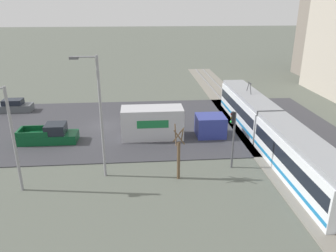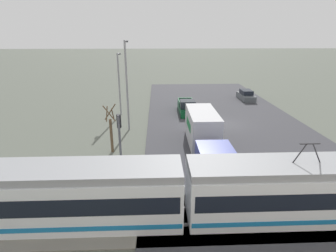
# 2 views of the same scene
# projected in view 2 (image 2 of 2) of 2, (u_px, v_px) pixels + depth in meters

# --- Properties ---
(ground_plane) EXTENTS (320.00, 320.00, 0.00)m
(ground_plane) POSITION_uv_depth(u_px,v_px,m) (226.00, 124.00, 30.45)
(ground_plane) COLOR #565B51
(road_surface) EXTENTS (18.18, 50.63, 0.08)m
(road_surface) POSITION_uv_depth(u_px,v_px,m) (226.00, 124.00, 30.44)
(road_surface) COLOR #38383D
(road_surface) RESTS_ON ground
(rail_bed) EXTENTS (62.94, 4.40, 0.22)m
(rail_bed) POSITION_uv_depth(u_px,v_px,m) (295.00, 215.00, 15.25)
(rail_bed) COLOR gray
(rail_bed) RESTS_ON ground
(light_rail_tram) EXTENTS (25.86, 2.83, 4.50)m
(light_rail_tram) POSITION_uv_depth(u_px,v_px,m) (185.00, 193.00, 14.44)
(light_rail_tram) COLOR white
(light_rail_tram) RESTS_ON ground
(box_truck) EXTENTS (2.60, 10.30, 3.08)m
(box_truck) POSITION_uv_depth(u_px,v_px,m) (205.00, 134.00, 23.50)
(box_truck) COLOR navy
(box_truck) RESTS_ON ground
(pickup_truck) EXTENTS (2.05, 5.50, 1.83)m
(pickup_truck) POSITION_uv_depth(u_px,v_px,m) (187.00, 108.00, 34.45)
(pickup_truck) COLOR #0C4723
(pickup_truck) RESTS_ON ground
(sedan_car_0) EXTENTS (1.84, 4.43, 1.55)m
(sedan_car_0) POSITION_uv_depth(u_px,v_px,m) (246.00, 96.00, 41.31)
(sedan_car_0) COLOR #4C5156
(sedan_car_0) RESTS_ON ground
(traffic_light_pole) EXTENTS (0.28, 0.47, 4.83)m
(traffic_light_pole) POSITION_uv_depth(u_px,v_px,m) (120.00, 138.00, 18.22)
(traffic_light_pole) COLOR #47474C
(traffic_light_pole) RESTS_ON ground
(street_tree) EXTENTS (1.04, 0.86, 4.36)m
(street_tree) POSITION_uv_depth(u_px,v_px,m) (111.00, 131.00, 22.79)
(street_tree) COLOR brown
(street_tree) RESTS_ON ground
(street_lamp_near_crossing) EXTENTS (0.36, 1.95, 7.73)m
(street_lamp_near_crossing) POSITION_uv_depth(u_px,v_px,m) (119.00, 80.00, 32.95)
(street_lamp_near_crossing) COLOR gray
(street_lamp_near_crossing) RESTS_ON ground
(street_lamp_mid_block) EXTENTS (0.36, 1.95, 9.40)m
(street_lamp_mid_block) POSITION_uv_depth(u_px,v_px,m) (127.00, 81.00, 27.21)
(street_lamp_mid_block) COLOR gray
(street_lamp_mid_block) RESTS_ON ground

